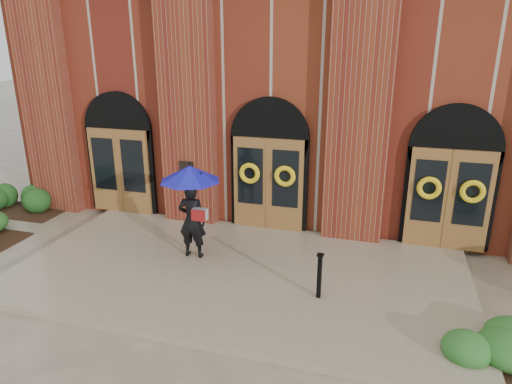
% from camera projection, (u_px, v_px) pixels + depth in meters
% --- Properties ---
extents(ground, '(90.00, 90.00, 0.00)m').
position_uv_depth(ground, '(236.00, 279.00, 10.16)').
color(ground, gray).
rests_on(ground, ground).
extents(landing, '(10.00, 5.30, 0.15)m').
position_uv_depth(landing, '(238.00, 273.00, 10.27)').
color(landing, tan).
rests_on(landing, ground).
extents(church_building, '(16.20, 12.53, 7.00)m').
position_uv_depth(church_building, '(310.00, 84.00, 17.03)').
color(church_building, maroon).
rests_on(church_building, ground).
extents(man_with_umbrella, '(1.47, 1.47, 2.23)m').
position_uv_depth(man_with_umbrella, '(191.00, 194.00, 10.44)').
color(man_with_umbrella, black).
rests_on(man_with_umbrella, landing).
extents(metal_post, '(0.14, 0.14, 0.96)m').
position_uv_depth(metal_post, '(319.00, 275.00, 9.02)').
color(metal_post, black).
rests_on(metal_post, landing).
extents(hedge_wall_left, '(2.81, 1.12, 0.72)m').
position_uv_depth(hedge_wall_left, '(14.00, 200.00, 14.12)').
color(hedge_wall_left, '#1A4316').
rests_on(hedge_wall_left, ground).
extents(hedge_front_right, '(1.43, 1.23, 0.51)m').
position_uv_depth(hedge_front_right, '(503.00, 347.00, 7.52)').
color(hedge_front_right, '#275C21').
rests_on(hedge_front_right, ground).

